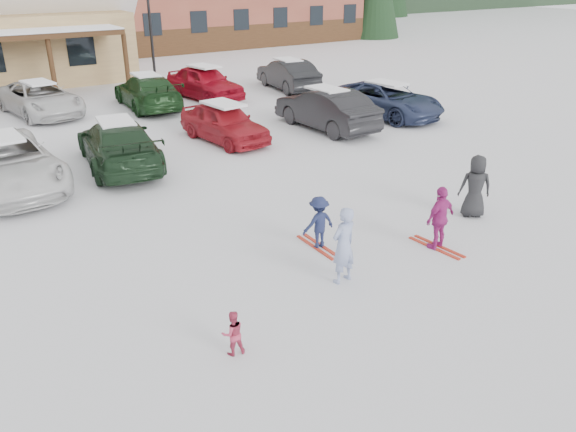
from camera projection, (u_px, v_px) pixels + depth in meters
ground at (303, 281)px, 11.35m from camera, size 160.00×160.00×0.00m
lamp_post at (148, 6)px, 31.65m from camera, size 0.50×0.25×6.74m
adult_skier at (343, 245)px, 11.03m from camera, size 0.64×0.46×1.61m
toddler_red at (233, 333)px, 9.08m from camera, size 0.43×0.37×0.79m
child_navy at (319, 222)px, 12.49m from camera, size 0.80×0.47×1.22m
skis_child_navy at (318, 246)px, 12.73m from camera, size 0.23×1.40×0.03m
child_magenta at (440, 218)px, 12.41m from camera, size 0.89×0.43×1.48m
skis_child_magenta at (437, 247)px, 12.70m from camera, size 0.31×1.41×0.03m
bystander_dark at (475, 186)px, 14.01m from camera, size 0.93×0.88×1.61m
parked_car_2 at (6, 163)px, 15.83m from camera, size 2.81×5.59×1.52m
parked_car_3 at (118, 144)px, 17.56m from camera, size 2.77×5.35×1.48m
parked_car_4 at (224, 122)px, 20.21m from camera, size 2.08×4.22×1.38m
parked_car_5 at (326, 109)px, 21.73m from camera, size 1.79×4.81×1.57m
parked_car_6 at (386, 100)px, 23.60m from camera, size 3.04×5.39×1.42m
parked_car_10 at (40, 99)px, 23.81m from camera, size 3.06×5.33×1.40m
parked_car_11 at (147, 91)px, 24.99m from camera, size 2.48×5.26×1.48m
parked_car_12 at (205, 83)px, 26.75m from camera, size 2.56×4.79×1.55m
parked_car_13 at (288, 75)px, 28.84m from camera, size 2.19×4.76×1.51m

